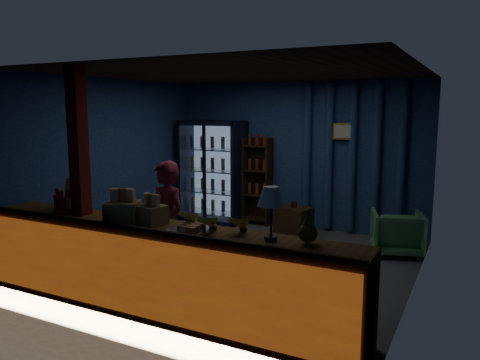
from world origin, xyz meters
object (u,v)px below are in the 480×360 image
at_px(shopkeeper, 167,227).
at_px(table_lamp, 271,199).
at_px(pastry_tray, 189,229).
at_px(green_chair, 397,233).

distance_m(shopkeeper, table_lamp, 1.74).
distance_m(pastry_tray, table_lamp, 0.91).
distance_m(shopkeeper, green_chair, 3.48).
height_order(shopkeeper, green_chair, shopkeeper).
distance_m(green_chair, pastry_tray, 3.65).
relative_size(pastry_tray, table_lamp, 0.91).
distance_m(shopkeeper, pastry_tray, 0.97).
relative_size(shopkeeper, table_lamp, 3.10).
xyz_separation_m(shopkeeper, table_lamp, (1.55, -0.53, 0.57)).
bearing_deg(table_lamp, shopkeeper, 161.25).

